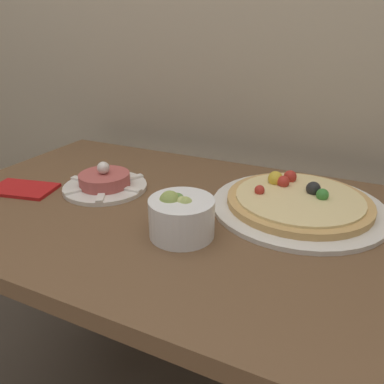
% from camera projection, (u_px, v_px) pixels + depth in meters
% --- Properties ---
extents(dining_table, '(1.08, 0.68, 0.72)m').
position_uv_depth(dining_table, '(173.00, 253.00, 0.87)').
color(dining_table, brown).
rests_on(dining_table, ground_plane).
extents(pizza_plate, '(0.37, 0.37, 0.06)m').
position_uv_depth(pizza_plate, '(298.00, 202.00, 0.81)').
color(pizza_plate, silver).
rests_on(pizza_plate, dining_table).
extents(tartare_plate, '(0.20, 0.20, 0.07)m').
position_uv_depth(tartare_plate, '(105.00, 183.00, 0.91)').
color(tartare_plate, silver).
rests_on(tartare_plate, dining_table).
extents(small_bowl, '(0.12, 0.12, 0.09)m').
position_uv_depth(small_bowl, '(181.00, 216.00, 0.70)').
color(small_bowl, white).
rests_on(small_bowl, dining_table).
extents(napkin, '(0.17, 0.12, 0.01)m').
position_uv_depth(napkin, '(23.00, 189.00, 0.90)').
color(napkin, red).
rests_on(napkin, dining_table).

